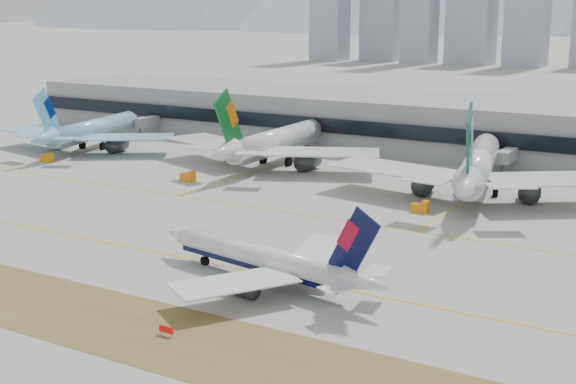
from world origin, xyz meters
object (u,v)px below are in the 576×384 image
Objects in this scene: terminal at (446,125)px; widebody_cathay at (477,168)px; widebody_eva at (274,143)px; widebody_korean at (90,131)px; taxiing_airliner at (268,261)px.

widebody_cathay is at bearing -63.19° from terminal.
widebody_eva is at bearing -124.59° from terminal.
widebody_cathay is (115.38, 0.49, 0.95)m from widebody_korean.
widebody_cathay reaches higher than taxiing_airliner.
terminal is (89.34, 52.03, 2.09)m from widebody_korean.
widebody_eva is 0.97× the size of widebody_cathay.
widebody_korean reaches higher than taxiing_airliner.
widebody_eva reaches higher than terminal.
widebody_eva is at bearing -94.40° from widebody_korean.
widebody_cathay is at bearing -87.35° from taxiing_airliner.
terminal is at bearing -72.26° from taxiing_airliner.
widebody_korean is 58.96m from widebody_eva.
widebody_korean is at bearing 77.19° from widebody_cathay.
taxiing_airliner is at bearing 159.61° from widebody_cathay.
terminal is (-26.04, 51.54, 1.14)m from widebody_cathay.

